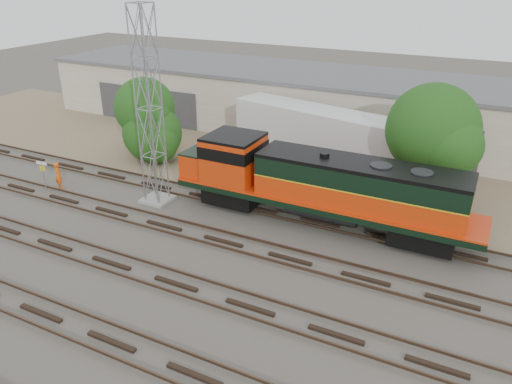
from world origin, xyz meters
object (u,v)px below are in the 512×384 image
at_px(locomotive, 318,184).
at_px(semi_trailer, 328,133).
at_px(worker, 59,175).
at_px(signal_tower, 150,112).

xyz_separation_m(locomotive, semi_trailer, (-2.35, 8.36, 0.32)).
bearing_deg(worker, locomotive, -139.74).
height_order(worker, semi_trailer, semi_trailer).
bearing_deg(locomotive, semi_trailer, 105.70).
distance_m(worker, semi_trailer, 19.05).
distance_m(signal_tower, worker, 8.82).
distance_m(locomotive, worker, 17.74).
distance_m(locomotive, semi_trailer, 8.69).
bearing_deg(semi_trailer, locomotive, -61.71).
distance_m(signal_tower, semi_trailer, 13.23).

